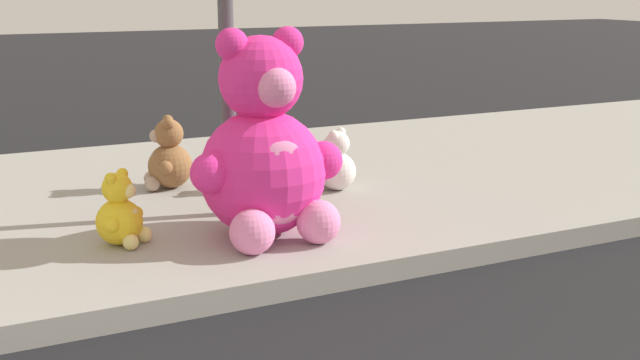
{
  "coord_description": "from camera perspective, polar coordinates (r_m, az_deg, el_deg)",
  "views": [
    {
      "loc": [
        -0.9,
        -1.03,
        1.83
      ],
      "look_at": [
        1.35,
        3.6,
        0.55
      ],
      "focal_mm": 44.91,
      "sensor_mm": 36.0,
      "label": 1
    }
  ],
  "objects": [
    {
      "name": "plush_yellow",
      "position": [
        5.38,
        -14.0,
        -2.45
      ],
      "size": [
        0.36,
        0.36,
        0.5
      ],
      "color": "yellow",
      "rests_on": "sidewalk"
    },
    {
      "name": "plush_pink_large",
      "position": [
        5.33,
        -3.96,
        1.79
      ],
      "size": [
        1.08,
        0.95,
        1.4
      ],
      "color": "#F22D93",
      "rests_on": "sidewalk"
    },
    {
      "name": "plush_white",
      "position": [
        6.6,
        1.1,
        1.05
      ],
      "size": [
        0.36,
        0.37,
        0.51
      ],
      "color": "white",
      "rests_on": "sidewalk"
    },
    {
      "name": "plush_red",
      "position": [
        6.64,
        -3.23,
        1.09
      ],
      "size": [
        0.37,
        0.36,
        0.51
      ],
      "color": "red",
      "rests_on": "sidewalk"
    },
    {
      "name": "sidewalk",
      "position": [
        6.54,
        -17.02,
        -2.24
      ],
      "size": [
        28.0,
        4.4,
        0.15
      ],
      "primitive_type": "cube",
      "color": "#9E9B93",
      "rests_on": "ground_plane"
    },
    {
      "name": "plush_brown",
      "position": [
        6.77,
        -10.8,
        1.44
      ],
      "size": [
        0.42,
        0.46,
        0.6
      ],
      "color": "olive",
      "rests_on": "sidewalk"
    }
  ]
}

